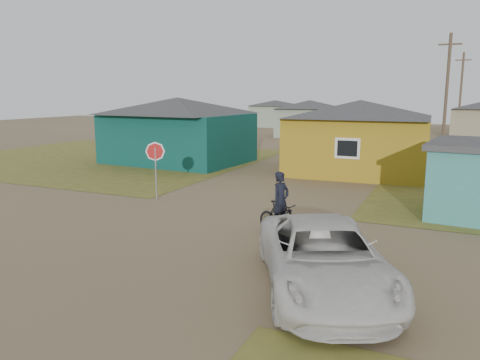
# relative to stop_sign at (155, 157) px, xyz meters

# --- Properties ---
(ground) EXTENTS (120.00, 120.00, 0.00)m
(ground) POSITION_rel_stop_sign_xyz_m (3.68, -4.00, -1.74)
(ground) COLOR olive
(grass_nw) EXTENTS (20.00, 18.00, 0.00)m
(grass_nw) POSITION_rel_stop_sign_xyz_m (-10.32, 9.00, -1.73)
(grass_nw) COLOR olive
(grass_nw) RESTS_ON ground
(house_teal) EXTENTS (8.93, 7.08, 4.00)m
(house_teal) POSITION_rel_stop_sign_xyz_m (-4.82, 9.50, 0.32)
(house_teal) COLOR #0A3934
(house_teal) RESTS_ON ground
(house_yellow) EXTENTS (7.72, 6.76, 3.90)m
(house_yellow) POSITION_rel_stop_sign_xyz_m (6.18, 10.00, 0.26)
(house_yellow) COLOR #A17F18
(house_yellow) RESTS_ON ground
(house_pale_west) EXTENTS (7.04, 6.15, 3.60)m
(house_pale_west) POSITION_rel_stop_sign_xyz_m (-2.32, 30.00, 0.12)
(house_pale_west) COLOR gray
(house_pale_west) RESTS_ON ground
(house_pale_north) EXTENTS (6.28, 5.81, 3.40)m
(house_pale_north) POSITION_rel_stop_sign_xyz_m (-10.32, 42.00, 0.01)
(house_pale_north) COLOR gray
(house_pale_north) RESTS_ON ground
(utility_pole_near) EXTENTS (1.40, 0.20, 8.00)m
(utility_pole_near) POSITION_rel_stop_sign_xyz_m (10.18, 18.00, 2.40)
(utility_pole_near) COLOR brown
(utility_pole_near) RESTS_ON ground
(utility_pole_far) EXTENTS (1.40, 0.20, 8.00)m
(utility_pole_far) POSITION_rel_stop_sign_xyz_m (11.18, 34.00, 2.40)
(utility_pole_far) COLOR brown
(utility_pole_far) RESTS_ON ground
(stop_sign) EXTENTS (0.76, 0.19, 2.35)m
(stop_sign) POSITION_rel_stop_sign_xyz_m (0.00, 0.00, 0.00)
(stop_sign) COLOR gray
(stop_sign) RESTS_ON ground
(cyclist) EXTENTS (1.78, 1.11, 1.95)m
(cyclist) POSITION_rel_stop_sign_xyz_m (6.16, -2.50, -1.03)
(cyclist) COLOR black
(cyclist) RESTS_ON ground
(vehicle) EXTENTS (4.54, 5.90, 1.49)m
(vehicle) POSITION_rel_stop_sign_xyz_m (8.34, -5.90, -0.99)
(vehicle) COLOR silver
(vehicle) RESTS_ON ground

